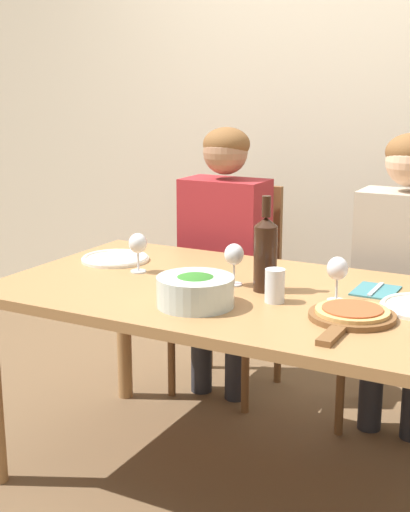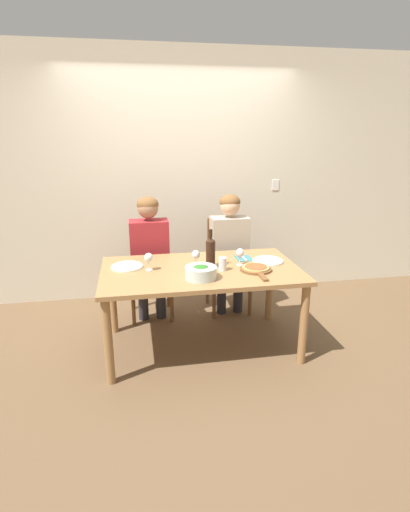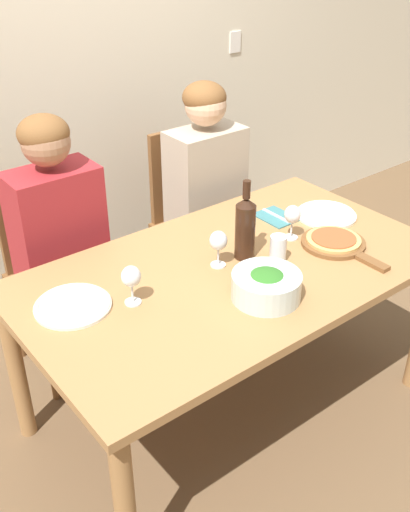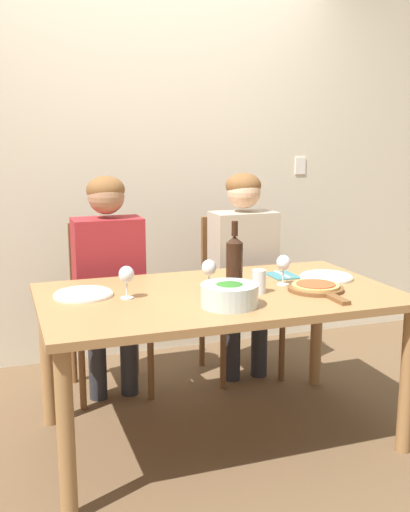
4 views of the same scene
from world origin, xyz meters
name	(u,v)px [view 3 (image 3 of 4)]	position (x,y,z in m)	size (l,w,h in m)	color
ground_plane	(229,406)	(0.00, 0.00, 0.00)	(40.00, 40.00, 0.00)	brown
back_wall	(60,48)	(0.00, 1.31, 1.35)	(10.00, 0.06, 2.70)	beige
dining_table	(232,286)	(0.00, 0.00, 0.65)	(1.67, 0.95, 0.74)	#9E7042
chair_left	(55,263)	(-0.40, 0.80, 0.52)	(0.42, 0.42, 0.97)	brown
chair_right	(194,214)	(0.42, 0.80, 0.52)	(0.42, 0.42, 0.97)	brown
person_woman	(59,228)	(-0.40, 0.68, 0.76)	(0.47, 0.51, 1.25)	#28282D
person_man	(208,181)	(0.42, 0.68, 0.76)	(0.47, 0.51, 1.25)	#28282D
wine_bottle	(245,227)	(0.09, 0.03, 0.87)	(0.08, 0.08, 0.33)	black
broccoli_bowl	(266,286)	(-0.04, -0.23, 0.79)	(0.25, 0.25, 0.11)	silver
dinner_plate_left	(73,305)	(-0.61, 0.14, 0.75)	(0.27, 0.27, 0.02)	silver
dinner_plate_right	(326,214)	(0.62, 0.07, 0.75)	(0.27, 0.27, 0.02)	silver
pizza_on_board	(335,242)	(0.45, -0.13, 0.75)	(0.27, 0.41, 0.04)	brown
wine_glass_left	(131,278)	(-0.43, 0.04, 0.84)	(0.07, 0.07, 0.15)	silver
wine_glass_right	(292,216)	(0.35, 0.03, 0.84)	(0.07, 0.07, 0.15)	silver
wine_glass_centre	(218,242)	(-0.03, 0.05, 0.84)	(0.07, 0.07, 0.15)	silver
water_tumbler	(278,249)	(0.17, -0.07, 0.79)	(0.07, 0.07, 0.11)	silver
fork_on_napkin	(276,217)	(0.43, 0.20, 0.74)	(0.14, 0.18, 0.01)	#387075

